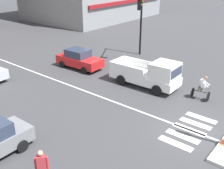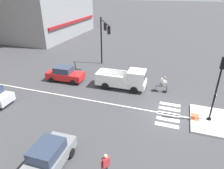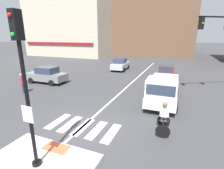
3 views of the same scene
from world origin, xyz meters
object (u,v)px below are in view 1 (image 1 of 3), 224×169
Objects in this scene: pickup_truck_white_eastbound_mid at (150,75)px; cyclist at (202,87)px; car_red_eastbound_far at (79,59)px; pedestrian_at_curb_left at (42,165)px; traffic_light_mast at (141,13)px.

pickup_truck_white_eastbound_mid is 3.06× the size of cyclist.
car_red_eastbound_far is 2.50× the size of pedestrian_at_curb_left.
cyclist reaches higher than pedestrian_at_curb_left.
pickup_truck_white_eastbound_mid is 3.71m from cyclist.
car_red_eastbound_far is at bearing 152.20° from traffic_light_mast.
pickup_truck_white_eastbound_mid reaches higher than cyclist.
cyclist is at bearing -118.80° from traffic_light_mast.
pedestrian_at_curb_left is at bearing 170.95° from cyclist.
traffic_light_mast reaches higher than car_red_eastbound_far.
pickup_truck_white_eastbound_mid is 3.08× the size of pedestrian_at_curb_left.
car_red_eastbound_far is 0.81× the size of pickup_truck_white_eastbound_mid.
cyclist is (0.81, -10.56, 0.06)m from car_red_eastbound_far.
traffic_light_mast is at bearing 61.20° from cyclist.
pedestrian_at_curb_left is (-11.40, 1.82, 0.11)m from cyclist.
cyclist is 1.01× the size of pedestrian_at_curb_left.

